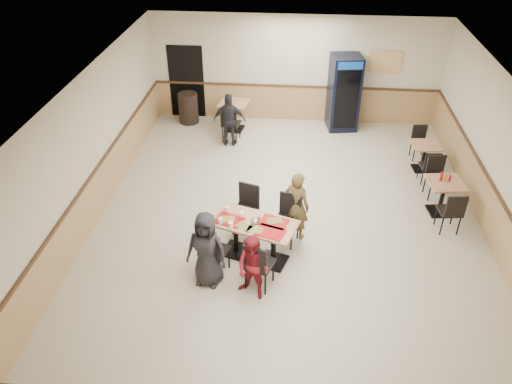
# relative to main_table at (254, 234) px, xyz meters

# --- Properties ---
(ground) EXTENTS (10.00, 10.00, 0.00)m
(ground) POSITION_rel_main_table_xyz_m (0.59, 1.16, -0.55)
(ground) COLOR beige
(ground) RESTS_ON ground
(room_shell) EXTENTS (10.00, 10.00, 10.00)m
(room_shell) POSITION_rel_main_table_xyz_m (2.37, 3.71, 0.03)
(room_shell) COLOR silver
(room_shell) RESTS_ON ground
(main_table) EXTENTS (1.70, 1.21, 0.82)m
(main_table) POSITION_rel_main_table_xyz_m (0.00, 0.00, 0.00)
(main_table) COLOR black
(main_table) RESTS_ON ground
(main_chairs) EXTENTS (1.85, 2.13, 1.04)m
(main_chairs) POSITION_rel_main_table_xyz_m (-0.05, 0.02, -0.03)
(main_chairs) COLOR black
(main_chairs) RESTS_ON ground
(diner_woman_left) EXTENTS (0.79, 0.58, 1.47)m
(diner_woman_left) POSITION_rel_main_table_xyz_m (-0.76, -0.73, 0.19)
(diner_woman_left) COLOR black
(diner_woman_left) RESTS_ON ground
(diner_woman_right) EXTENTS (0.76, 0.71, 1.25)m
(diner_woman_right) POSITION_rel_main_table_xyz_m (0.07, -1.00, 0.08)
(diner_woman_right) COLOR maroon
(diner_woman_right) RESTS_ON ground
(diner_man_opposite) EXTENTS (0.63, 0.55, 1.46)m
(diner_man_opposite) POSITION_rel_main_table_xyz_m (0.76, 0.73, 0.18)
(diner_man_opposite) COLOR brown
(diner_man_opposite) RESTS_ON ground
(lone_diner) EXTENTS (0.84, 0.36, 1.43)m
(lone_diner) POSITION_rel_main_table_xyz_m (-1.05, 4.44, 0.17)
(lone_diner) COLOR black
(lone_diner) RESTS_ON ground
(tabletop_clutter) EXTENTS (1.39, 0.86, 0.12)m
(tabletop_clutter) POSITION_rel_main_table_xyz_m (-0.05, -0.05, 0.30)
(tabletop_clutter) COLOR #B00B0C
(tabletop_clutter) RESTS_ON main_table
(side_table_near) EXTENTS (0.80, 0.80, 0.76)m
(side_table_near) POSITION_rel_main_table_xyz_m (3.83, 1.80, -0.04)
(side_table_near) COLOR black
(side_table_near) RESTS_ON ground
(side_table_near_chair_south) EXTENTS (0.50, 0.50, 0.97)m
(side_table_near_chair_south) POSITION_rel_main_table_xyz_m (3.83, 1.19, -0.06)
(side_table_near_chair_south) COLOR black
(side_table_near_chair_south) RESTS_ON ground
(side_table_near_chair_north) EXTENTS (0.50, 0.50, 0.97)m
(side_table_near_chair_north) POSITION_rel_main_table_xyz_m (3.83, 2.41, -0.06)
(side_table_near_chair_north) COLOR black
(side_table_near_chair_north) RESTS_ON ground
(side_table_far) EXTENTS (0.70, 0.70, 0.69)m
(side_table_far) POSITION_rel_main_table_xyz_m (3.78, 3.59, -0.09)
(side_table_far) COLOR black
(side_table_far) RESTS_ON ground
(side_table_far_chair_south) EXTENTS (0.44, 0.44, 0.87)m
(side_table_far_chair_south) POSITION_rel_main_table_xyz_m (3.78, 3.04, -0.11)
(side_table_far_chair_south) COLOR black
(side_table_far_chair_south) RESTS_ON ground
(side_table_far_chair_north) EXTENTS (0.44, 0.44, 0.87)m
(side_table_far_chair_north) POSITION_rel_main_table_xyz_m (3.78, 4.14, -0.11)
(side_table_far_chair_north) COLOR black
(side_table_far_chair_north) RESTS_ON ground
(condiment_caddy) EXTENTS (0.23, 0.06, 0.20)m
(condiment_caddy) POSITION_rel_main_table_xyz_m (3.79, 1.85, 0.30)
(condiment_caddy) COLOR #A50B1D
(condiment_caddy) RESTS_ON side_table_near
(back_table) EXTENTS (0.87, 0.87, 0.81)m
(back_table) POSITION_rel_main_table_xyz_m (-1.05, 5.36, -0.01)
(back_table) COLOR black
(back_table) RESTS_ON ground
(back_table_chair_lone) EXTENTS (0.54, 0.54, 1.03)m
(back_table_chair_lone) POSITION_rel_main_table_xyz_m (-1.05, 4.72, -0.03)
(back_table_chair_lone) COLOR black
(back_table_chair_lone) RESTS_ON ground
(pepsi_cooler) EXTENTS (0.90, 0.90, 2.07)m
(pepsi_cooler) POSITION_rel_main_table_xyz_m (1.93, 5.76, 0.49)
(pepsi_cooler) COLOR black
(pepsi_cooler) RESTS_ON ground
(trash_bin) EXTENTS (0.55, 0.55, 0.87)m
(trash_bin) POSITION_rel_main_table_xyz_m (-2.42, 5.71, -0.11)
(trash_bin) COLOR black
(trash_bin) RESTS_ON ground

